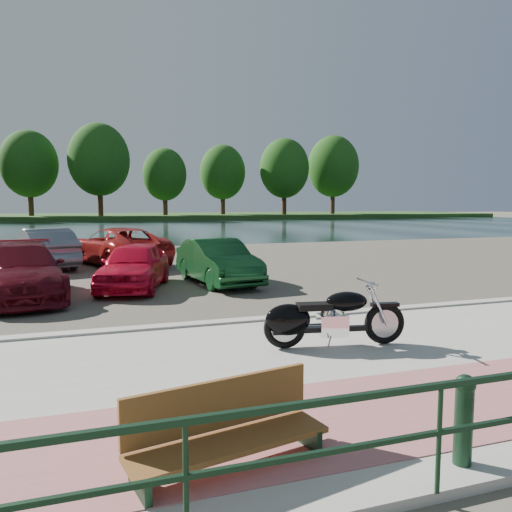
{
  "coord_description": "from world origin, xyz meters",
  "views": [
    {
      "loc": [
        -4.55,
        -7.08,
        2.39
      ],
      "look_at": [
        -0.73,
        4.33,
        1.1
      ],
      "focal_mm": 35.0,
      "sensor_mm": 36.0,
      "label": 1
    }
  ],
  "objects": [
    {
      "name": "ground",
      "position": [
        0.0,
        0.0,
        0.0
      ],
      "size": [
        200.0,
        200.0,
        0.0
      ],
      "primitive_type": "plane",
      "color": "#595447",
      "rests_on": "ground"
    },
    {
      "name": "promenade",
      "position": [
        0.0,
        -1.0,
        0.05
      ],
      "size": [
        60.0,
        6.0,
        0.1
      ],
      "primitive_type": "cube",
      "color": "#9C9A93",
      "rests_on": "ground"
    },
    {
      "name": "pink_path",
      "position": [
        0.0,
        -2.5,
        0.1
      ],
      "size": [
        60.0,
        2.0,
        0.01
      ],
      "primitive_type": "cube",
      "color": "#99565D",
      "rests_on": "promenade"
    },
    {
      "name": "kerb",
      "position": [
        0.0,
        2.0,
        0.07
      ],
      "size": [
        60.0,
        0.3,
        0.14
      ],
      "primitive_type": "cube",
      "color": "#9C9A93",
      "rests_on": "ground"
    },
    {
      "name": "parking_lot",
      "position": [
        0.0,
        11.0,
        0.02
      ],
      "size": [
        60.0,
        18.0,
        0.04
      ],
      "primitive_type": "cube",
      "color": "#403A33",
      "rests_on": "ground"
    },
    {
      "name": "river",
      "position": [
        0.0,
        40.0,
        0.0
      ],
      "size": [
        120.0,
        40.0,
        0.0
      ],
      "primitive_type": "cube",
      "color": "#182B28",
      "rests_on": "ground"
    },
    {
      "name": "far_bank",
      "position": [
        0.0,
        72.0,
        0.3
      ],
      "size": [
        120.0,
        24.0,
        0.6
      ],
      "primitive_type": "cube",
      "color": "#254217",
      "rests_on": "ground"
    },
    {
      "name": "bollards",
      "position": [
        -1.67,
        -3.7,
        0.54
      ],
      "size": [
        10.68,
        0.18,
        0.81
      ],
      "color": "#16311F",
      "rests_on": "promenade"
    },
    {
      "name": "far_trees",
      "position": [
        4.36,
        65.79,
        7.49
      ],
      "size": [
        70.25,
        10.68,
        12.52
      ],
      "color": "#361F13",
      "rests_on": "far_bank"
    },
    {
      "name": "motorcycle",
      "position": [
        -1.08,
        -0.05,
        0.56
      ],
      "size": [
        2.32,
        0.81,
        1.05
      ],
      "rotation": [
        0.0,
        0.0,
        -0.17
      ],
      "color": "black",
      "rests_on": "promenade"
    },
    {
      "name": "park_bench",
      "position": [
        -3.47,
        -3.03,
        0.43
      ],
      "size": [
        1.85,
        0.8,
        0.72
      ],
      "rotation": [
        0.0,
        0.0,
        0.2
      ],
      "color": "brown",
      "rests_on": "promenade"
    },
    {
      "name": "car_3",
      "position": [
        -6.16,
        6.21,
        0.72
      ],
      "size": [
        2.54,
        4.91,
        1.36
      ],
      "primitive_type": "imported",
      "rotation": [
        0.0,
        0.0,
        0.14
      ],
      "color": "#520B15",
      "rests_on": "parking_lot"
    },
    {
      "name": "car_4",
      "position": [
        -3.42,
        6.77,
        0.69
      ],
      "size": [
        2.56,
        4.07,
        1.29
      ],
      "primitive_type": "imported",
      "rotation": [
        0.0,
        0.0,
        -0.29
      ],
      "color": "red",
      "rests_on": "parking_lot"
    },
    {
      "name": "car_5",
      "position": [
        -1.04,
        6.92,
        0.69
      ],
      "size": [
        1.84,
        4.07,
        1.3
      ],
      "primitive_type": "imported",
      "rotation": [
        0.0,
        0.0,
        0.12
      ],
      "color": "#113F1C",
      "rests_on": "parking_lot"
    },
    {
      "name": "car_9",
      "position": [
        -6.13,
        12.34,
        0.76
      ],
      "size": [
        2.72,
        4.61,
        1.44
      ],
      "primitive_type": "imported",
      "rotation": [
        0.0,
        0.0,
        3.44
      ],
      "color": "slate",
      "rests_on": "parking_lot"
    },
    {
      "name": "car_10",
      "position": [
        -3.54,
        12.45,
        0.75
      ],
      "size": [
        4.04,
        5.61,
        1.42
      ],
      "primitive_type": "imported",
      "rotation": [
        0.0,
        0.0,
        3.51
      ],
      "color": "#A51D1B",
      "rests_on": "parking_lot"
    }
  ]
}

